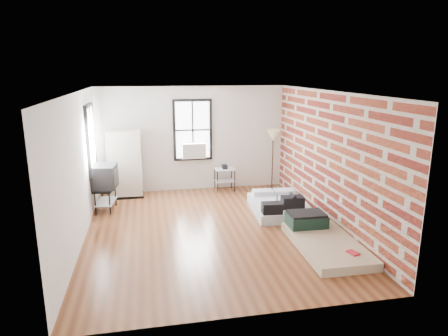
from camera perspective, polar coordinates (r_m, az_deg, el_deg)
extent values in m
plane|color=#572B16|center=(8.31, -1.85, -8.88)|extent=(6.00, 6.00, 0.00)
cube|color=silver|center=(10.79, -4.50, 4.15)|extent=(5.00, 0.01, 2.80)
cube|color=silver|center=(5.06, 3.58, -7.13)|extent=(5.00, 0.01, 2.80)
cube|color=silver|center=(7.88, -20.18, -0.28)|extent=(0.01, 6.00, 2.80)
cube|color=brown|center=(8.62, 14.70, 1.28)|extent=(0.02, 6.00, 2.80)
cube|color=white|center=(7.67, -2.02, 10.79)|extent=(5.00, 6.00, 0.01)
cube|color=white|center=(10.70, -4.50, 5.43)|extent=(0.90, 0.02, 1.50)
cube|color=black|center=(10.67, -7.11, 5.35)|extent=(0.07, 0.08, 1.64)
cube|color=black|center=(10.78, -1.94, 5.53)|extent=(0.07, 0.08, 1.64)
cube|color=black|center=(10.63, -4.59, 9.63)|extent=(0.90, 0.08, 0.07)
cube|color=black|center=(10.86, -4.43, 1.35)|extent=(0.90, 0.08, 0.07)
cube|color=black|center=(10.69, -4.49, 5.42)|extent=(0.04, 0.02, 1.50)
cube|color=black|center=(10.69, -4.49, 5.42)|extent=(0.90, 0.02, 0.04)
cube|color=silver|center=(10.67, -4.37, 2.52)|extent=(0.62, 0.30, 0.40)
cube|color=white|center=(9.57, -18.41, 3.77)|extent=(0.02, 0.90, 1.50)
cube|color=black|center=(9.10, -18.90, 3.24)|extent=(0.08, 0.07, 1.64)
cube|color=black|center=(10.05, -18.20, 4.23)|extent=(0.08, 0.07, 1.64)
cube|color=black|center=(9.48, -18.90, 8.43)|extent=(0.08, 0.90, 0.07)
cube|color=black|center=(9.73, -18.18, -0.79)|extent=(0.08, 0.90, 0.07)
cube|color=black|center=(9.57, -18.35, 3.77)|extent=(0.02, 0.04, 1.50)
cube|color=black|center=(9.57, -18.35, 3.77)|extent=(0.02, 0.90, 0.04)
cube|color=white|center=(9.40, 7.98, -5.54)|extent=(1.37, 1.77, 0.22)
cube|color=white|center=(9.90, 5.55, -3.46)|extent=(0.51, 0.35, 0.11)
cube|color=white|center=(10.02, 8.53, -3.33)|extent=(0.51, 0.35, 0.11)
cube|color=black|center=(9.00, 9.76, -4.85)|extent=(0.51, 0.32, 0.27)
cylinder|color=black|center=(8.95, 9.80, -3.92)|extent=(0.09, 0.31, 0.07)
cube|color=black|center=(8.63, 6.85, -5.69)|extent=(0.44, 0.30, 0.23)
cylinder|color=#A6BCD6|center=(9.27, 7.56, -4.44)|extent=(0.06, 0.06, 0.19)
cylinder|color=#1A67B7|center=(9.23, 7.58, -3.79)|extent=(0.03, 0.03, 0.03)
cube|color=tan|center=(7.72, 14.42, -10.52)|extent=(1.11, 2.05, 0.16)
cube|color=black|center=(8.24, 11.68, -7.29)|extent=(0.76, 0.55, 0.24)
cube|color=black|center=(8.19, 11.73, -6.39)|extent=(0.71, 0.50, 0.04)
cube|color=#B21C2D|center=(7.30, 17.94, -11.45)|extent=(0.20, 0.24, 0.03)
cube|color=black|center=(10.71, -13.71, -3.82)|extent=(0.88, 0.50, 0.06)
cube|color=beige|center=(10.49, -13.98, 0.70)|extent=(0.84, 0.47, 1.67)
cylinder|color=black|center=(10.66, -0.93, -2.00)|extent=(0.02, 0.02, 0.59)
cylinder|color=black|center=(10.76, 1.55, -1.85)|extent=(0.02, 0.02, 0.59)
cylinder|color=black|center=(11.01, -1.33, -1.49)|extent=(0.02, 0.02, 0.59)
cylinder|color=black|center=(11.11, 1.07, -1.35)|extent=(0.02, 0.02, 0.59)
cube|color=silver|center=(10.81, 0.10, -0.15)|extent=(0.55, 0.45, 0.02)
cube|color=silver|center=(10.89, 0.09, -1.81)|extent=(0.53, 0.43, 0.02)
cube|color=black|center=(10.79, 0.10, 0.18)|extent=(0.14, 0.20, 0.11)
cylinder|color=black|center=(11.22, 6.83, -2.79)|extent=(0.23, 0.23, 0.03)
cylinder|color=black|center=(11.04, 6.94, 0.78)|extent=(0.03, 0.03, 1.42)
cone|color=tan|center=(10.89, 7.05, 4.64)|extent=(0.35, 0.35, 0.31)
cylinder|color=black|center=(9.49, -17.91, -4.90)|extent=(0.03, 0.03, 0.53)
cylinder|color=black|center=(9.42, -16.01, -4.91)|extent=(0.03, 0.03, 0.53)
cylinder|color=black|center=(10.09, -17.03, -3.73)|extent=(0.03, 0.03, 0.53)
cylinder|color=black|center=(10.01, -15.24, -3.73)|extent=(0.03, 0.03, 0.53)
cube|color=black|center=(9.67, -16.65, -2.79)|extent=(0.53, 0.82, 0.03)
cube|color=silver|center=(9.77, -16.52, -4.60)|extent=(0.50, 0.80, 0.02)
cube|color=black|center=(9.60, -16.76, -1.18)|extent=(0.61, 0.69, 0.53)
cube|color=black|center=(9.54, -15.20, -1.16)|extent=(0.09, 0.51, 0.43)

